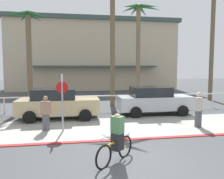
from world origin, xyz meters
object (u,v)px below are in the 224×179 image
(pedestrian_1, at_px, (46,115))
(palm_tree_1, at_px, (113,15))
(cyclist_yellow_0, at_px, (116,139))
(car_silver_2, at_px, (153,100))
(stop_sign_bike_lane, at_px, (62,94))
(pedestrian_0, at_px, (198,111))
(palm_tree_0, at_px, (28,37))
(car_tan_1, at_px, (58,103))
(palm_tree_3, at_px, (213,17))
(palm_tree_2, at_px, (139,29))

(pedestrian_1, bearing_deg, palm_tree_1, 56.92)
(cyclist_yellow_0, bearing_deg, car_silver_2, 62.01)
(stop_sign_bike_lane, distance_m, pedestrian_0, 6.42)
(palm_tree_1, relative_size, cyclist_yellow_0, 6.39)
(stop_sign_bike_lane, bearing_deg, palm_tree_0, 110.52)
(car_silver_2, bearing_deg, car_tan_1, -176.63)
(palm_tree_0, xyz_separation_m, palm_tree_3, (14.81, 1.51, 2.15))
(palm_tree_2, bearing_deg, car_tan_1, -137.03)
(cyclist_yellow_0, bearing_deg, stop_sign_bike_lane, 115.10)
(pedestrian_1, bearing_deg, palm_tree_0, 105.22)
(stop_sign_bike_lane, height_order, car_silver_2, stop_sign_bike_lane)
(palm_tree_3, bearing_deg, pedestrian_1, -148.87)
(car_silver_2, bearing_deg, palm_tree_2, 83.27)
(palm_tree_2, distance_m, pedestrian_0, 10.30)
(palm_tree_0, bearing_deg, palm_tree_1, -0.16)
(car_silver_2, relative_size, pedestrian_1, 2.77)
(palm_tree_3, relative_size, car_silver_2, 2.16)
(pedestrian_0, bearing_deg, palm_tree_2, 92.60)
(palm_tree_0, bearing_deg, pedestrian_0, -38.18)
(palm_tree_0, height_order, pedestrian_0, palm_tree_0)
(palm_tree_0, bearing_deg, car_silver_2, -25.07)
(stop_sign_bike_lane, xyz_separation_m, car_tan_1, (-0.37, 2.67, -0.81))
(stop_sign_bike_lane, distance_m, palm_tree_2, 11.28)
(palm_tree_3, distance_m, pedestrian_1, 16.54)
(stop_sign_bike_lane, height_order, palm_tree_3, palm_tree_3)
(palm_tree_3, height_order, cyclist_yellow_0, palm_tree_3)
(palm_tree_0, xyz_separation_m, car_tan_1, (2.11, -3.97, -4.07))
(cyclist_yellow_0, xyz_separation_m, pedestrian_1, (-2.48, 3.95, 0.03))
(car_silver_2, height_order, pedestrian_1, car_silver_2)
(palm_tree_1, bearing_deg, palm_tree_2, 37.15)
(palm_tree_3, distance_m, cyclist_yellow_0, 17.13)
(palm_tree_2, distance_m, pedestrian_1, 11.90)
(stop_sign_bike_lane, relative_size, car_silver_2, 0.58)
(palm_tree_1, distance_m, pedestrian_1, 9.61)
(palm_tree_2, xyz_separation_m, car_silver_2, (-0.66, -5.55, -5.13))
(palm_tree_1, height_order, palm_tree_2, palm_tree_1)
(car_silver_2, bearing_deg, pedestrian_1, -155.56)
(pedestrian_0, bearing_deg, palm_tree_3, 54.79)
(car_tan_1, height_order, pedestrian_1, car_tan_1)
(palm_tree_3, relative_size, car_tan_1, 2.16)
(stop_sign_bike_lane, distance_m, palm_tree_1, 8.93)
(palm_tree_0, distance_m, pedestrian_0, 11.99)
(car_tan_1, relative_size, car_silver_2, 1.00)
(palm_tree_1, distance_m, palm_tree_3, 9.07)
(stop_sign_bike_lane, height_order, palm_tree_2, palm_tree_2)
(pedestrian_0, bearing_deg, palm_tree_0, 141.82)
(palm_tree_1, bearing_deg, palm_tree_0, 179.84)
(stop_sign_bike_lane, relative_size, pedestrian_1, 1.61)
(car_tan_1, bearing_deg, car_silver_2, 3.37)
(palm_tree_0, height_order, cyclist_yellow_0, palm_tree_0)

